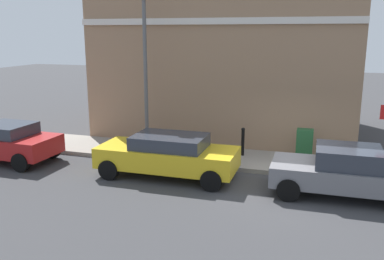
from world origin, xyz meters
The scene contains 10 objects.
ground centered at (0.00, 0.00, 0.00)m, with size 80.00×80.00×0.00m, color #38383A.
sidewalk centered at (2.03, 6.00, 0.07)m, with size 2.34×30.00×0.15m, color gray.
corner_building centered at (6.95, 3.40, 3.86)m, with size 7.60×10.81×7.72m.
car_grey centered at (-0.27, -1.49, 0.73)m, with size 1.92×4.13×1.43m.
car_yellow centered at (-0.24, 3.87, 0.74)m, with size 1.89×4.45×1.37m.
car_red centered at (-0.45, 10.06, 0.72)m, with size 1.92×3.96×1.38m.
utility_cabinet centered at (2.23, -0.22, 0.68)m, with size 0.46×0.61×1.15m.
bollard_near_cabinet centered at (2.33, 1.95, 0.70)m, with size 0.14×0.14×1.04m.
bollard_far_kerb centered at (1.11, 3.64, 0.70)m, with size 0.14×0.14×1.04m.
lamppost centered at (2.10, 5.63, 3.30)m, with size 0.20×0.44×5.72m.
Camera 1 is at (-12.13, -0.71, 4.53)m, focal length 38.90 mm.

